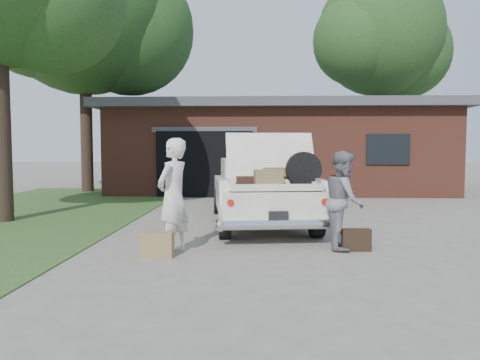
{
  "coord_description": "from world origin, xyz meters",
  "views": [
    {
      "loc": [
        0.36,
        -7.46,
        1.66
      ],
      "look_at": [
        0.0,
        0.6,
        1.1
      ],
      "focal_mm": 35.0,
      "sensor_mm": 36.0,
      "label": 1
    }
  ],
  "objects": [
    {
      "name": "ground",
      "position": [
        0.0,
        0.0,
        0.0
      ],
      "size": [
        90.0,
        90.0,
        0.0
      ],
      "primitive_type": "plane",
      "color": "gray",
      "rests_on": "ground"
    },
    {
      "name": "grass_strip",
      "position": [
        -5.5,
        3.0,
        0.01
      ],
      "size": [
        6.0,
        16.0,
        0.02
      ],
      "primitive_type": "cube",
      "color": "#2D4C1E",
      "rests_on": "ground"
    },
    {
      "name": "house",
      "position": [
        0.98,
        11.47,
        1.67
      ],
      "size": [
        12.8,
        7.8,
        3.3
      ],
      "color": "brown",
      "rests_on": "ground"
    },
    {
      "name": "tree_back",
      "position": [
        -6.03,
        9.73,
        6.59
      ],
      "size": [
        7.54,
        6.55,
        10.16
      ],
      "color": "#38281E",
      "rests_on": "ground"
    },
    {
      "name": "tree_right",
      "position": [
        6.01,
        15.07,
        6.69
      ],
      "size": [
        6.7,
        5.83,
        9.9
      ],
      "color": "#38281E",
      "rests_on": "ground"
    },
    {
      "name": "sedan",
      "position": [
        0.35,
        2.63,
        0.73
      ],
      "size": [
        2.51,
        5.16,
        1.94
      ],
      "rotation": [
        0.0,
        0.0,
        0.13
      ],
      "color": "white",
      "rests_on": "ground"
    },
    {
      "name": "woman_left",
      "position": [
        -1.01,
        -0.24,
        0.9
      ],
      "size": [
        0.66,
        0.78,
        1.81
      ],
      "primitive_type": "imported",
      "rotation": [
        0.0,
        0.0,
        -1.99
      ],
      "color": "silver",
      "rests_on": "ground"
    },
    {
      "name": "woman_right",
      "position": [
        1.72,
        0.21,
        0.8
      ],
      "size": [
        0.69,
        0.84,
        1.61
      ],
      "primitive_type": "imported",
      "rotation": [
        0.0,
        0.0,
        1.46
      ],
      "color": "slate",
      "rests_on": "ground"
    },
    {
      "name": "suitcase_left",
      "position": [
        -1.21,
        -0.52,
        0.19
      ],
      "size": [
        0.51,
        0.21,
        0.39
      ],
      "primitive_type": "cube",
      "rotation": [
        0.0,
        0.0,
        -0.1
      ],
      "color": "#93794B",
      "rests_on": "ground"
    },
    {
      "name": "suitcase_right",
      "position": [
        1.9,
        0.04,
        0.18
      ],
      "size": [
        0.47,
        0.18,
        0.36
      ],
      "primitive_type": "cube",
      "rotation": [
        0.0,
        0.0,
        0.08
      ],
      "color": "black",
      "rests_on": "ground"
    }
  ]
}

